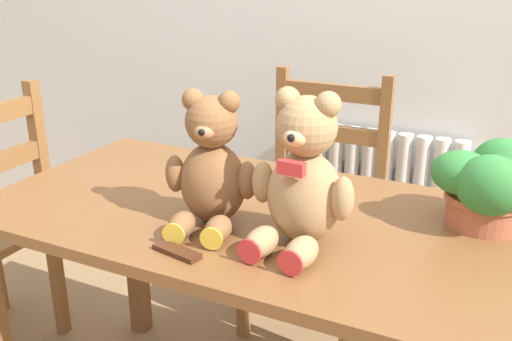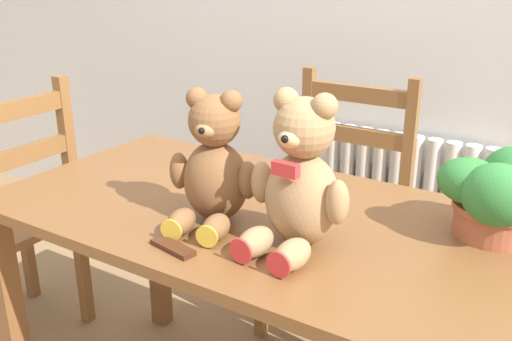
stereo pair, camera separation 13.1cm
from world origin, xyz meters
TOP-DOWN VIEW (x-y plane):
  - radiator at (0.05, 1.37)m, footprint 0.71×0.10m
  - dining_table at (0.00, 0.37)m, footprint 1.45×0.74m
  - wooden_chair_behind at (-0.09, 1.05)m, footprint 0.45×0.39m
  - wooden_chair_side at (-1.06, 0.34)m, footprint 0.38×0.42m
  - teddy_bear_left at (-0.08, 0.26)m, footprint 0.23×0.25m
  - teddy_bear_right at (0.15, 0.26)m, footprint 0.25×0.25m
  - potted_plant at (0.52, 0.53)m, footprint 0.27×0.24m
  - chocolate_bar at (-0.07, 0.09)m, footprint 0.12×0.06m

SIDE VIEW (x-z plane):
  - radiator at x=0.05m, z-range -0.03..0.70m
  - wooden_chair_behind at x=-0.09m, z-range -0.01..0.98m
  - wooden_chair_side at x=-1.06m, z-range -0.01..0.98m
  - dining_table at x=0.00m, z-range 0.27..1.04m
  - chocolate_bar at x=-0.07m, z-range 0.77..0.78m
  - potted_plant at x=0.52m, z-range 0.78..0.99m
  - teddy_bear_left at x=-0.08m, z-range 0.75..1.07m
  - teddy_bear_right at x=0.15m, z-range 0.75..1.10m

